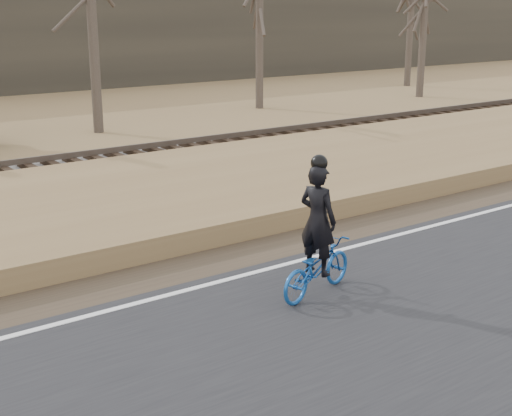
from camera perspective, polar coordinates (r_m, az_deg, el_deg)
ground at (r=16.35m, az=18.24°, el=-0.74°), size 120.00×120.00×0.00m
edge_line at (r=16.45m, az=17.70°, el=-0.37°), size 120.00×0.12×0.01m
shoulder at (r=17.04m, az=15.01°, el=0.25°), size 120.00×1.60×0.04m
embankment at (r=18.95m, az=8.06°, el=2.82°), size 120.00×5.00×0.44m
ballast at (r=21.78m, az=1.12°, el=4.69°), size 120.00×3.00×0.45m
railroad at (r=21.72m, az=1.12°, el=5.47°), size 120.00×2.40×0.29m
treeline_backdrop at (r=41.14m, az=-18.15°, el=13.11°), size 120.00×4.00×6.00m
cyclist at (r=11.14m, az=4.91°, el=-3.38°), size 1.78×0.99×2.25m
bare_tree_near_left at (r=26.38m, az=-12.98°, el=14.35°), size 0.36×0.36×7.85m
bare_tree_center at (r=32.14m, az=0.28°, el=15.95°), size 0.36×0.36×8.97m
bare_tree_right at (r=37.24m, az=13.31°, el=14.73°), size 0.36×0.36×7.92m
bare_tree_far_right at (r=42.29m, az=12.28°, el=14.70°), size 0.36×0.36×7.67m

